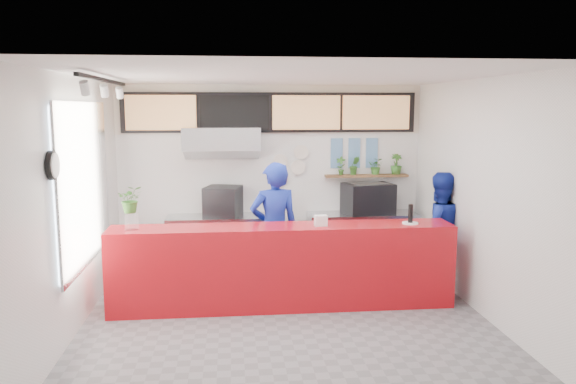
% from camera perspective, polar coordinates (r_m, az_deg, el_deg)
% --- Properties ---
extents(floor, '(5.00, 5.00, 0.00)m').
position_cam_1_polar(floor, '(7.27, -0.22, -12.62)').
color(floor, slate).
rests_on(floor, ground).
extents(ceiling, '(5.00, 5.00, 0.00)m').
position_cam_1_polar(ceiling, '(6.79, -0.24, 11.72)').
color(ceiling, silver).
extents(wall_back, '(5.00, 0.00, 5.00)m').
position_cam_1_polar(wall_back, '(9.34, -1.74, 1.62)').
color(wall_back, white).
rests_on(wall_back, ground).
extents(wall_left, '(0.00, 5.00, 5.00)m').
position_cam_1_polar(wall_left, '(7.08, -20.81, -1.15)').
color(wall_left, white).
rests_on(wall_left, ground).
extents(wall_right, '(0.00, 5.00, 5.00)m').
position_cam_1_polar(wall_right, '(7.54, 19.04, -0.51)').
color(wall_right, white).
rests_on(wall_right, ground).
extents(service_counter, '(4.50, 0.60, 1.10)m').
position_cam_1_polar(service_counter, '(7.47, -0.53, -7.58)').
color(service_counter, '#B00C15').
rests_on(service_counter, ground).
extents(cream_band, '(5.00, 0.02, 0.80)m').
position_cam_1_polar(cream_band, '(9.26, -1.77, 8.38)').
color(cream_band, beige).
rests_on(cream_band, wall_back).
extents(prep_bench, '(1.80, 0.60, 0.90)m').
position_cam_1_polar(prep_bench, '(9.21, -6.57, -5.18)').
color(prep_bench, '#B2B5BA').
rests_on(prep_bench, ground).
extents(panini_oven, '(0.66, 0.66, 0.48)m').
position_cam_1_polar(panini_oven, '(9.07, -6.62, -0.94)').
color(panini_oven, black).
rests_on(panini_oven, prep_bench).
extents(extraction_hood, '(1.20, 0.70, 0.35)m').
position_cam_1_polar(extraction_hood, '(8.91, -6.76, 5.43)').
color(extraction_hood, '#B2B5BA').
rests_on(extraction_hood, ceiling).
extents(hood_lip, '(1.20, 0.69, 0.31)m').
position_cam_1_polar(hood_lip, '(8.92, -6.73, 4.15)').
color(hood_lip, '#B2B5BA').
rests_on(hood_lip, ceiling).
extents(right_bench, '(1.80, 0.60, 0.90)m').
position_cam_1_polar(right_bench, '(9.46, 7.56, -4.83)').
color(right_bench, '#B2B5BA').
rests_on(right_bench, ground).
extents(espresso_machine, '(0.86, 0.69, 0.50)m').
position_cam_1_polar(espresso_machine, '(9.34, 8.12, -0.64)').
color(espresso_machine, black).
rests_on(espresso_machine, right_bench).
extents(espresso_tray, '(0.65, 0.53, 0.05)m').
position_cam_1_polar(espresso_tray, '(9.31, 8.15, 0.74)').
color(espresso_tray, silver).
rests_on(espresso_tray, espresso_machine).
extents(herb_shelf, '(1.40, 0.18, 0.04)m').
position_cam_1_polar(herb_shelf, '(9.49, 7.99, 1.65)').
color(herb_shelf, brown).
rests_on(herb_shelf, wall_back).
extents(menu_board_far_left, '(1.10, 0.10, 0.55)m').
position_cam_1_polar(menu_board_far_left, '(9.19, -12.77, 7.87)').
color(menu_board_far_left, tan).
rests_on(menu_board_far_left, wall_back).
extents(menu_board_mid_left, '(1.10, 0.10, 0.55)m').
position_cam_1_polar(menu_board_mid_left, '(9.13, -5.45, 8.03)').
color(menu_board_mid_left, black).
rests_on(menu_board_mid_left, wall_back).
extents(menu_board_mid_right, '(1.10, 0.10, 0.55)m').
position_cam_1_polar(menu_board_mid_right, '(9.21, 1.86, 8.07)').
color(menu_board_mid_right, tan).
rests_on(menu_board_mid_right, wall_back).
extents(menu_board_far_right, '(1.10, 0.10, 0.55)m').
position_cam_1_polar(menu_board_far_right, '(9.44, 8.92, 7.98)').
color(menu_board_far_right, tan).
rests_on(menu_board_far_right, wall_back).
extents(soffit, '(4.80, 0.04, 0.65)m').
position_cam_1_polar(soffit, '(9.23, -1.75, 8.07)').
color(soffit, black).
rests_on(soffit, wall_back).
extents(window_pane, '(0.04, 2.20, 1.90)m').
position_cam_1_polar(window_pane, '(7.33, -20.07, 0.78)').
color(window_pane, silver).
rests_on(window_pane, wall_left).
extents(window_frame, '(0.03, 2.30, 2.00)m').
position_cam_1_polar(window_frame, '(7.33, -19.92, 0.78)').
color(window_frame, '#B2B5BA').
rests_on(window_frame, wall_left).
extents(wall_clock_rim, '(0.05, 0.30, 0.30)m').
position_cam_1_polar(wall_clock_rim, '(6.14, -22.85, 2.51)').
color(wall_clock_rim, black).
rests_on(wall_clock_rim, wall_left).
extents(wall_clock_face, '(0.02, 0.26, 0.26)m').
position_cam_1_polar(wall_clock_face, '(6.13, -22.58, 2.52)').
color(wall_clock_face, white).
rests_on(wall_clock_face, wall_left).
extents(track_rail, '(0.05, 2.40, 0.04)m').
position_cam_1_polar(track_rail, '(6.90, -18.18, 10.75)').
color(track_rail, black).
rests_on(track_rail, ceiling).
extents(dec_plate_a, '(0.24, 0.03, 0.24)m').
position_cam_1_polar(dec_plate_a, '(9.29, -0.81, 3.14)').
color(dec_plate_a, silver).
rests_on(dec_plate_a, wall_back).
extents(dec_plate_b, '(0.24, 0.03, 0.24)m').
position_cam_1_polar(dec_plate_b, '(9.33, 1.03, 2.55)').
color(dec_plate_b, silver).
rests_on(dec_plate_b, wall_back).
extents(dec_plate_c, '(0.24, 0.03, 0.24)m').
position_cam_1_polar(dec_plate_c, '(9.33, -0.81, 1.30)').
color(dec_plate_c, silver).
rests_on(dec_plate_c, wall_back).
extents(dec_plate_d, '(0.24, 0.03, 0.24)m').
position_cam_1_polar(dec_plate_d, '(9.32, 1.34, 4.08)').
color(dec_plate_d, silver).
rests_on(dec_plate_d, wall_back).
extents(photo_frame_a, '(0.20, 0.02, 0.25)m').
position_cam_1_polar(photo_frame_a, '(9.42, 4.97, 4.70)').
color(photo_frame_a, '#598CBF').
rests_on(photo_frame_a, wall_back).
extents(photo_frame_b, '(0.20, 0.02, 0.25)m').
position_cam_1_polar(photo_frame_b, '(9.48, 6.76, 4.70)').
color(photo_frame_b, '#598CBF').
rests_on(photo_frame_b, wall_back).
extents(photo_frame_c, '(0.20, 0.02, 0.25)m').
position_cam_1_polar(photo_frame_c, '(9.55, 8.52, 4.69)').
color(photo_frame_c, '#598CBF').
rests_on(photo_frame_c, wall_back).
extents(photo_frame_d, '(0.20, 0.02, 0.25)m').
position_cam_1_polar(photo_frame_d, '(9.43, 4.95, 3.19)').
color(photo_frame_d, '#598CBF').
rests_on(photo_frame_d, wall_back).
extents(photo_frame_e, '(0.20, 0.02, 0.25)m').
position_cam_1_polar(photo_frame_e, '(9.50, 6.73, 3.20)').
color(photo_frame_e, '#598CBF').
rests_on(photo_frame_e, wall_back).
extents(photo_frame_f, '(0.20, 0.02, 0.25)m').
position_cam_1_polar(photo_frame_f, '(9.57, 8.49, 3.20)').
color(photo_frame_f, '#598CBF').
rests_on(photo_frame_f, wall_back).
extents(staff_center, '(0.76, 0.57, 1.89)m').
position_cam_1_polar(staff_center, '(7.85, -1.40, -3.81)').
color(staff_center, navy).
rests_on(staff_center, ground).
extents(staff_right, '(0.86, 0.69, 1.71)m').
position_cam_1_polar(staff_right, '(8.49, 15.01, -3.77)').
color(staff_right, navy).
rests_on(staff_right, ground).
extents(herb_a, '(0.19, 0.17, 0.31)m').
position_cam_1_polar(herb_a, '(9.37, 5.38, 2.68)').
color(herb_a, '#356D26').
rests_on(herb_a, herb_shelf).
extents(herb_b, '(0.17, 0.14, 0.31)m').
position_cam_1_polar(herb_b, '(9.42, 6.77, 2.69)').
color(herb_b, '#356D26').
rests_on(herb_b, herb_shelf).
extents(herb_c, '(0.31, 0.29, 0.28)m').
position_cam_1_polar(herb_c, '(9.51, 8.95, 2.61)').
color(herb_c, '#356D26').
rests_on(herb_c, herb_shelf).
extents(herb_d, '(0.19, 0.17, 0.34)m').
position_cam_1_polar(herb_d, '(9.60, 10.94, 2.81)').
color(herb_d, '#356D26').
rests_on(herb_d, herb_shelf).
extents(glass_vase, '(0.22, 0.22, 0.21)m').
position_cam_1_polar(glass_vase, '(7.35, -15.59, -2.91)').
color(glass_vase, white).
rests_on(glass_vase, service_counter).
extents(basil_vase, '(0.36, 0.32, 0.34)m').
position_cam_1_polar(basil_vase, '(7.30, -15.68, -0.70)').
color(basil_vase, '#356D26').
rests_on(basil_vase, glass_vase).
extents(napkin_holder, '(0.17, 0.11, 0.14)m').
position_cam_1_polar(napkin_holder, '(7.32, 3.35, -2.92)').
color(napkin_holder, white).
rests_on(napkin_holder, service_counter).
extents(white_plate, '(0.26, 0.26, 0.02)m').
position_cam_1_polar(white_plate, '(7.64, 12.31, -3.10)').
color(white_plate, white).
rests_on(white_plate, service_counter).
extents(pepper_mill, '(0.07, 0.07, 0.25)m').
position_cam_1_polar(pepper_mill, '(7.62, 12.34, -2.15)').
color(pepper_mill, black).
rests_on(pepper_mill, white_plate).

